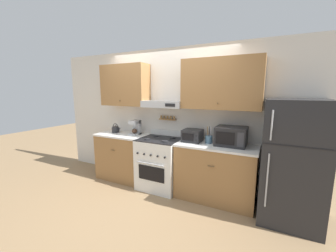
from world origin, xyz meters
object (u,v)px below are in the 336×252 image
tea_kettle (116,129)px  microwave (231,136)px  coffee_maker (136,127)px  utensil_crock (209,139)px  toaster_oven (192,135)px  stove_range (160,163)px  refrigerator (292,162)px

tea_kettle → microwave: size_ratio=0.42×
tea_kettle → microwave: microwave is taller
tea_kettle → coffee_maker: size_ratio=0.69×
utensil_crock → toaster_oven: (-0.29, -0.00, 0.03)m
tea_kettle → utensil_crock: 1.97m
stove_range → microwave: (1.21, 0.11, 0.61)m
utensil_crock → microwave: bearing=2.9°
microwave → toaster_oven: (-0.63, -0.02, -0.05)m
stove_range → refrigerator: bearing=-1.5°
coffee_maker → microwave: (1.83, -0.01, 0.00)m
tea_kettle → coffee_maker: (0.49, 0.03, 0.07)m
refrigerator → tea_kettle: size_ratio=8.46×
microwave → utensil_crock: 0.36m
refrigerator → utensil_crock: 1.21m
microwave → toaster_oven: size_ratio=1.45×
coffee_maker → stove_range: bearing=-10.8°
tea_kettle → toaster_oven: size_ratio=0.61×
stove_range → refrigerator: size_ratio=0.62×
stove_range → coffee_maker: 0.87m
stove_range → microwave: size_ratio=2.21×
utensil_crock → stove_range: bearing=-174.2°
refrigerator → tea_kettle: 3.17m
stove_range → coffee_maker: coffee_maker is taller
refrigerator → utensil_crock: bearing=173.2°
stove_range → tea_kettle: 1.23m
coffee_maker → utensil_crock: coffee_maker is taller
refrigerator → coffee_maker: (-2.67, 0.17, 0.23)m
refrigerator → microwave: size_ratio=3.59×
tea_kettle → toaster_oven: 1.69m
toaster_oven → tea_kettle: bearing=179.9°
tea_kettle → refrigerator: bearing=-2.6°
microwave → tea_kettle: bearing=-179.6°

